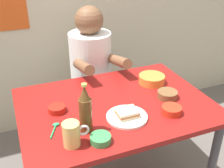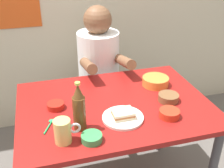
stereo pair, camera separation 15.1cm
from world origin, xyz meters
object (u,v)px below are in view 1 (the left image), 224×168
Objects in this scene: stool at (92,104)px; dip_bowl_green at (101,139)px; plate_orange at (127,117)px; dining_table at (115,116)px; sandwich at (127,113)px; beer_mug at (72,134)px; beer_bottle at (85,110)px; person_seated at (91,59)px.

dip_bowl_green reaches higher than stool.
plate_orange is (-0.05, -0.79, 0.40)m from stool.
sandwich reaches higher than dining_table.
stool is 1.07m from beer_mug.
beer_mug is at bearing -138.97° from beer_bottle.
beer_bottle reaches higher than plate_orange.
stool is (0.05, 0.63, -0.30)m from dining_table.
plate_orange is at bearing 17.33° from beer_mug.
sandwich is 0.42× the size of beer_bottle.
plate_orange is (-0.05, -0.78, -0.02)m from person_seated.
beer_bottle reaches higher than beer_mug.
dining_table is at bearing 90.34° from sandwich.
dining_table is 0.36m from beer_bottle.
plate_orange is at bearing -93.88° from person_seated.
plate_orange is 1.75× the size of beer_mug.
dip_bowl_green is at bearing -123.62° from dining_table.
plate_orange is at bearing 5.35° from beer_bottle.
dip_bowl_green is at bearing -146.27° from sandwich.
stool is 0.90m from sandwich.
beer_bottle is at bearing -174.65° from plate_orange.
dining_table is 10.00× the size of sandwich.
person_seated reaches higher than dip_bowl_green.
stool is 3.57× the size of beer_mug.
sandwich reaches higher than plate_orange.
beer_bottle is (-0.23, -0.02, 0.09)m from sandwich.
dip_bowl_green is (-0.20, -0.29, 0.11)m from dining_table.
dip_bowl_green is (-0.20, -0.13, -0.01)m from sandwich.
dining_table is 0.63m from person_seated.
stool is at bearing 74.87° from dip_bowl_green.
beer_bottle is at bearing -174.65° from sandwich.
dip_bowl_green is at bearing -105.13° from stool.
beer_bottle is 2.62× the size of dip_bowl_green.
beer_mug is at bearing -162.67° from sandwich.
dip_bowl_green is at bearing -146.27° from plate_orange.
person_seated is (-0.00, -0.01, 0.42)m from stool.
plate_orange is 0.24m from dip_bowl_green.
beer_mug reaches higher than dip_bowl_green.
person_seated is 6.54× the size of sandwich.
dining_table is 2.44× the size of stool.
person_seated is 2.75× the size of beer_bottle.
plate_orange is at bearing 33.73° from dip_bowl_green.
plate_orange is 0.34m from beer_mug.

